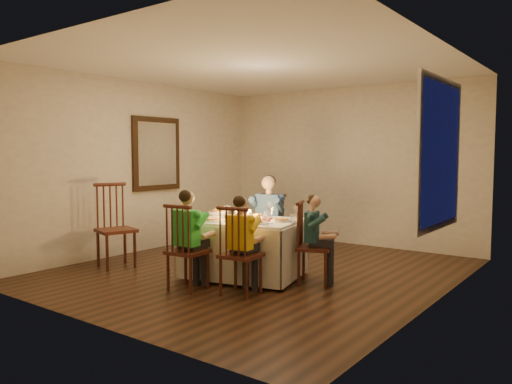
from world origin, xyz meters
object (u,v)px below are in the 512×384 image
Objects in this scene: chair_near_right at (241,294)px; dining_table at (243,236)px; adult at (268,265)px; child_teal at (314,284)px; serving_bowl at (218,213)px; chair_extra at (117,267)px; chair_end at (314,284)px; child_green at (188,289)px; chair_adult at (268,265)px; chair_near_left at (188,289)px; child_yellow at (241,294)px.

dining_table is at bearing -61.61° from chair_near_right.
adult reaches higher than child_teal.
chair_near_right is 1.41m from serving_bowl.
chair_near_right is 2.13m from chair_extra.
chair_end is at bearing -0.00° from child_teal.
chair_extra is 2.67m from child_teal.
chair_adult is at bearing -95.12° from child_green.
child_teal is (1.00, -0.49, 0.00)m from chair_adult.
chair_near_right is 0.79× the size of adult.
chair_near_left is at bearing 10.69° from chair_near_right.
child_yellow is (0.00, 0.00, 0.00)m from chair_near_right.
chair_near_right is at bearing -166.67° from chair_near_left.
chair_near_right is 0.62m from child_green.
dining_table is 1.49× the size of child_teal.
child_green is 1.04× the size of child_yellow.
chair_end is 0.94m from child_yellow.
adult reaches higher than chair_adult.
chair_extra reaches higher than chair_near_left.
dining_table is 1.61× the size of chair_end.
child_yellow is (-0.41, -0.84, 0.00)m from chair_end.
chair_near_left is (-0.00, -1.53, 0.00)m from chair_adult.
chair_end is 0.87× the size of child_green.
chair_end is at bearing 0.85° from dining_table.
serving_bowl reaches higher than chair_end.
chair_near_right is at bearing 132.76° from chair_end.
chair_near_right is at bearing -73.38° from chair_extra.
chair_adult is 1.46m from child_yellow.
adult is 1.11m from child_teal.
child_teal is at bearing -123.52° from chair_near_right.
child_green is (-0.00, -1.53, 0.00)m from chair_adult.
chair_near_right is 0.00m from child_yellow.
chair_end is 1.56m from serving_bowl.
child_yellow is at bearing -166.67° from chair_near_left.
adult reaches higher than chair_end.
chair_adult is 1.11m from child_teal.
chair_near_right is at bearing -166.67° from child_green.
dining_table is 1.85m from chair_extra.
adult is (1.54, 1.31, 0.00)m from chair_extra.
dining_table is at bearing -53.09° from chair_extra.
child_yellow is (0.59, 0.20, 0.00)m from child_green.
serving_bowl is at bearing -73.38° from child_green.
adult is at bearing 87.21° from dining_table.
chair_extra is 1.56m from child_green.
adult reaches higher than chair_near_right.
chair_end is at bearing -123.52° from chair_near_right.
chair_adult is at bearing -73.92° from child_yellow.
chair_end is 1.11m from adult.
chair_adult is at bearing 42.26° from chair_end.
child_teal is at bearing -138.91° from chair_near_left.
serving_bowl reaches higher than child_yellow.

